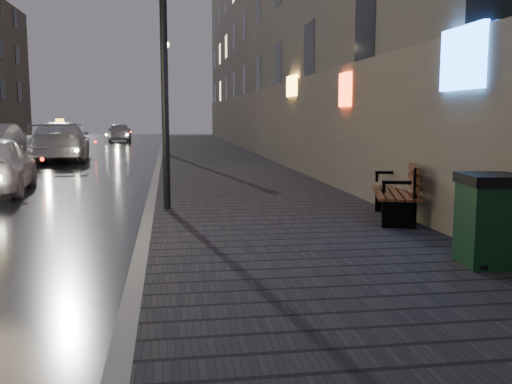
{
  "coord_description": "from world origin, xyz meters",
  "views": [
    {
      "loc": [
        1.9,
        -5.3,
        1.97
      ],
      "look_at": [
        3.18,
        3.03,
        0.85
      ],
      "focal_mm": 40.0,
      "sensor_mm": 36.0,
      "label": 1
    }
  ],
  "objects_px": {
    "bench": "(399,191)",
    "taxi_far": "(49,140)",
    "lamp_near": "(164,36)",
    "taxi_mid": "(61,141)",
    "trash_bin": "(492,219)",
    "car_far": "(119,132)",
    "lamp_far": "(166,83)"
  },
  "relations": [
    {
      "from": "taxi_far",
      "to": "lamp_far",
      "type": "bearing_deg",
      "value": -30.37
    },
    {
      "from": "trash_bin",
      "to": "car_far",
      "type": "relative_size",
      "value": 0.26
    },
    {
      "from": "lamp_far",
      "to": "car_far",
      "type": "height_order",
      "value": "lamp_far"
    },
    {
      "from": "trash_bin",
      "to": "taxi_mid",
      "type": "relative_size",
      "value": 0.19
    },
    {
      "from": "bench",
      "to": "taxi_far",
      "type": "xyz_separation_m",
      "value": [
        -10.43,
        22.82,
        0.05
      ]
    },
    {
      "from": "lamp_near",
      "to": "taxi_mid",
      "type": "relative_size",
      "value": 0.89
    },
    {
      "from": "lamp_near",
      "to": "car_far",
      "type": "bearing_deg",
      "value": 96.17
    },
    {
      "from": "taxi_mid",
      "to": "lamp_far",
      "type": "bearing_deg",
      "value": -177.0
    },
    {
      "from": "lamp_near",
      "to": "car_far",
      "type": "height_order",
      "value": "lamp_near"
    },
    {
      "from": "lamp_near",
      "to": "trash_bin",
      "type": "distance_m",
      "value": 6.91
    },
    {
      "from": "lamp_far",
      "to": "bench",
      "type": "bearing_deg",
      "value": -77.1
    },
    {
      "from": "lamp_near",
      "to": "taxi_mid",
      "type": "xyz_separation_m",
      "value": [
        -4.71,
        15.25,
        -2.63
      ]
    },
    {
      "from": "lamp_far",
      "to": "taxi_far",
      "type": "height_order",
      "value": "lamp_far"
    },
    {
      "from": "bench",
      "to": "trash_bin",
      "type": "bearing_deg",
      "value": -75.49
    },
    {
      "from": "lamp_far",
      "to": "car_far",
      "type": "distance_m",
      "value": 18.73
    },
    {
      "from": "lamp_far",
      "to": "trash_bin",
      "type": "bearing_deg",
      "value": -79.32
    },
    {
      "from": "car_far",
      "to": "lamp_far",
      "type": "bearing_deg",
      "value": 95.86
    },
    {
      "from": "lamp_far",
      "to": "car_far",
      "type": "bearing_deg",
      "value": 101.5
    },
    {
      "from": "lamp_near",
      "to": "bench",
      "type": "height_order",
      "value": "lamp_near"
    },
    {
      "from": "lamp_near",
      "to": "taxi_far",
      "type": "xyz_separation_m",
      "value": [
        -6.35,
        21.03,
        -2.78
      ]
    },
    {
      "from": "lamp_near",
      "to": "car_far",
      "type": "xyz_separation_m",
      "value": [
        -3.69,
        34.15,
        -2.76
      ]
    },
    {
      "from": "bench",
      "to": "taxi_far",
      "type": "distance_m",
      "value": 25.09
    },
    {
      "from": "lamp_near",
      "to": "bench",
      "type": "relative_size",
      "value": 2.51
    },
    {
      "from": "taxi_mid",
      "to": "car_far",
      "type": "bearing_deg",
      "value": -99.14
    },
    {
      "from": "lamp_far",
      "to": "trash_bin",
      "type": "height_order",
      "value": "lamp_far"
    },
    {
      "from": "taxi_mid",
      "to": "car_far",
      "type": "xyz_separation_m",
      "value": [
        1.02,
        18.9,
        -0.13
      ]
    },
    {
      "from": "taxi_far",
      "to": "trash_bin",
      "type": "bearing_deg",
      "value": -60.37
    },
    {
      "from": "taxi_far",
      "to": "car_far",
      "type": "height_order",
      "value": "car_far"
    },
    {
      "from": "trash_bin",
      "to": "taxi_mid",
      "type": "height_order",
      "value": "taxi_mid"
    },
    {
      "from": "bench",
      "to": "trash_bin",
      "type": "distance_m",
      "value": 3.15
    },
    {
      "from": "lamp_near",
      "to": "lamp_far",
      "type": "xyz_separation_m",
      "value": [
        0.0,
        16.0,
        0.0
      ]
    },
    {
      "from": "lamp_near",
      "to": "car_far",
      "type": "relative_size",
      "value": 1.23
    }
  ]
}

